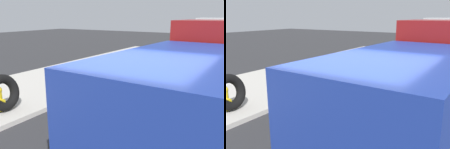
% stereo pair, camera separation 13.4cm
% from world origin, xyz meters
% --- Properties ---
extents(loose_tire, '(1.24, 0.71, 1.22)m').
position_xyz_m(loose_tire, '(0.60, 4.92, 0.76)').
color(loose_tire, black).
rests_on(loose_tire, sidewalk_curb).
extents(dump_truck_blue, '(7.08, 2.99, 3.00)m').
position_xyz_m(dump_truck_blue, '(2.24, -0.61, 1.61)').
color(dump_truck_blue, '#1E3899').
rests_on(dump_truck_blue, ground).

